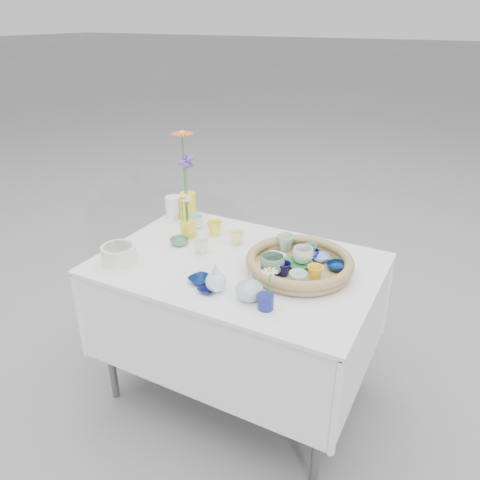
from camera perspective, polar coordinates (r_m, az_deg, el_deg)
The scene contains 34 objects.
ground at distance 2.61m, azimuth -0.21°, elevation -17.66°, with size 80.00×80.00×0.00m, color gray.
display_table at distance 2.61m, azimuth -0.21°, elevation -17.66°, with size 1.26×0.86×0.77m, color white, non-canonical shape.
wicker_tray at distance 2.08m, azimuth 7.25°, elevation -2.90°, with size 0.47×0.47×0.08m, color olive, non-canonical shape.
tray_ceramic_0 at distance 2.17m, azimuth 8.13°, elevation -1.69°, with size 0.11×0.11×0.03m, color #0B006D.
tray_ceramic_1 at distance 2.10m, azimuth 11.74°, elevation -3.17°, with size 0.09×0.09×0.03m, color #052056.
tray_ceramic_2 at distance 1.99m, azimuth 9.14°, elevation -3.99°, with size 0.07×0.07×0.06m, color yellow.
tray_ceramic_3 at distance 2.08m, azimuth 7.08°, elevation -3.00°, with size 0.12×0.12×0.03m, color #2E7440.
tray_ceramic_4 at distance 2.01m, azimuth 3.98°, elevation -3.00°, with size 0.11×0.11×0.08m, color slate.
tray_ceramic_5 at distance 2.14m, azimuth 4.23°, elevation -2.13°, with size 0.10×0.10×0.02m, color silver.
tray_ceramic_6 at distance 2.22m, azimuth 5.54°, elevation -0.31°, with size 0.08×0.08×0.08m, color #9AD3B6.
tray_ceramic_7 at distance 2.11m, azimuth 7.67°, elevation -1.85°, with size 0.09×0.09×0.07m, color white.
tray_ceramic_8 at distance 2.16m, azimuth 9.79°, elevation -2.16°, with size 0.08×0.08×0.03m, color #7EA9FC.
tray_ceramic_9 at distance 2.01m, azimuth 5.34°, elevation -3.54°, with size 0.06×0.06×0.06m, color #100940.
tray_ceramic_10 at distance 2.06m, azimuth 2.83°, elevation -3.05°, with size 0.10×0.10×0.03m, color #E1C176.
tray_ceramic_11 at distance 1.93m, azimuth 7.05°, elevation -4.81°, with size 0.07×0.07×0.07m, color silver.
tray_ceramic_12 at distance 2.19m, azimuth 8.61°, elevation -1.18°, with size 0.06×0.06×0.05m, color #509576.
loose_ceramic_0 at distance 2.41m, azimuth -3.11°, elevation 1.45°, with size 0.08×0.08×0.07m, color yellow.
loose_ceramic_1 at distance 2.31m, azimuth -0.42°, elevation 0.29°, with size 0.07×0.07×0.07m, color #FFE98A.
loose_ceramic_2 at distance 2.33m, azimuth -7.39°, elevation -0.19°, with size 0.09×0.09×0.03m, color #457F58.
loose_ceramic_3 at distance 2.23m, azimuth -4.73°, elevation -0.76°, with size 0.07×0.07×0.07m, color silver.
loose_ceramic_4 at distance 2.00m, azimuth -4.82°, elevation -4.86°, with size 0.10×0.10×0.02m, color #03174B.
loose_ceramic_5 at distance 2.50m, azimuth -5.49°, elevation 2.23°, with size 0.08×0.08×0.07m, color #A9E7E1.
loose_ceramic_6 at distance 1.93m, azimuth -3.93°, elevation -6.04°, with size 0.08×0.08×0.02m, color #0F154A.
fluted_bowl at distance 2.20m, azimuth -14.54°, elevation -1.70°, with size 0.16×0.16×0.08m, color beige, non-canonical shape.
bud_vase_paleblue at distance 1.91m, azimuth -2.98°, elevation -4.52°, with size 0.09×0.09×0.13m, color silver, non-canonical shape.
bud_vase_seafoam at distance 1.86m, azimuth 1.14°, elevation -5.68°, with size 0.11×0.11×0.12m, color #9BBBB8.
bud_vase_cobalt at distance 1.82m, azimuth 3.17°, elevation -7.52°, with size 0.06×0.06×0.06m, color navy.
single_daisy at distance 1.76m, azimuth 3.63°, elevation -5.37°, with size 0.07×0.07×0.13m, color white, non-canonical shape.
tall_vase_yellow at distance 2.57m, azimuth -6.33°, elevation 4.02°, with size 0.09×0.09×0.16m, color yellow.
gerbera at distance 2.49m, azimuth -6.88°, elevation 9.14°, with size 0.13×0.13×0.34m, color orange, non-canonical shape.
hydrangea at distance 2.50m, azimuth -6.55°, elevation 7.47°, with size 0.07×0.07×0.24m, color #4D3599, non-canonical shape.
white_pitcher at distance 2.63m, azimuth -8.10°, elevation 3.99°, with size 0.13×0.09×0.12m, color white, non-canonical shape.
daisy_cup at distance 2.40m, azimuth -6.30°, elevation 1.38°, with size 0.08×0.08×0.09m, color yellow.
daisy_posy at distance 2.36m, azimuth -6.57°, elevation 3.91°, with size 0.08×0.08×0.14m, color white, non-canonical shape.
Camera 1 is at (0.89, -1.67, 1.79)m, focal length 35.00 mm.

